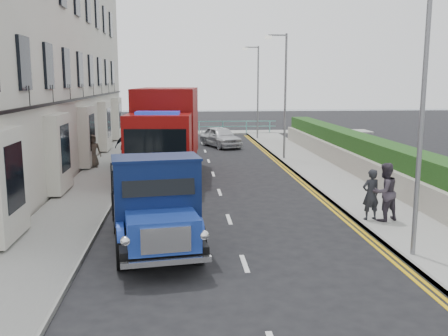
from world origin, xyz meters
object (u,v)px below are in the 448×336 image
Objects in this scene: parked_car_front at (149,196)px; lamp_far at (256,87)px; lamp_mid at (283,89)px; bedford_lorry at (156,210)px; red_lorry at (166,130)px; pedestrian_east_near at (371,194)px; lamp_near at (418,100)px.

lamp_far is at bearing 71.29° from parked_car_front.
parked_car_front is (-6.78, -11.23, -3.36)m from lamp_mid.
lamp_far reaches higher than bedford_lorry.
bedford_lorry is 3.90m from parked_car_front.
lamp_far is at bearing 70.14° from red_lorry.
parked_car_front is (-0.42, 3.84, -0.53)m from bedford_lorry.
bedford_lorry is 1.49× the size of parked_car_front.
pedestrian_east_near is (7.00, -1.57, 0.29)m from parked_car_front.
lamp_far is 15.89m from red_lorry.
lamp_far is 0.87× the size of red_lorry.
parked_car_front is at bearing -121.11° from lamp_mid.
lamp_far is at bearing 90.00° from lamp_near.
pedestrian_east_near is (6.58, 2.27, -0.24)m from bedford_lorry.
lamp_near is at bearing -90.00° from lamp_far.
bedford_lorry is 0.70× the size of red_lorry.
pedestrian_east_near is (0.22, -12.80, -3.07)m from lamp_mid.
lamp_mid reaches higher than parked_car_front.
parked_car_front is at bearing 87.66° from bedford_lorry.
lamp_near is at bearing 74.94° from pedestrian_east_near.
lamp_mid is 7.99m from red_lorry.
parked_car_front is (-0.39, -6.79, -1.55)m from red_lorry.
lamp_near and lamp_far have the same top height.
lamp_mid is at bearing -100.07° from pedestrian_east_near.
parked_car_front is at bearing -89.25° from red_lorry.
lamp_mid reaches higher than pedestrian_east_near.
red_lorry is (-6.39, -4.44, -1.81)m from lamp_mid.
pedestrian_east_near reaches higher than parked_car_front.
lamp_near is at bearing -36.13° from parked_car_front.
red_lorry is 10.74m from pedestrian_east_near.
lamp_far is 26.02m from bedford_lorry.
lamp_mid is 0.87× the size of red_lorry.
lamp_near is 16.00m from lamp_mid.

